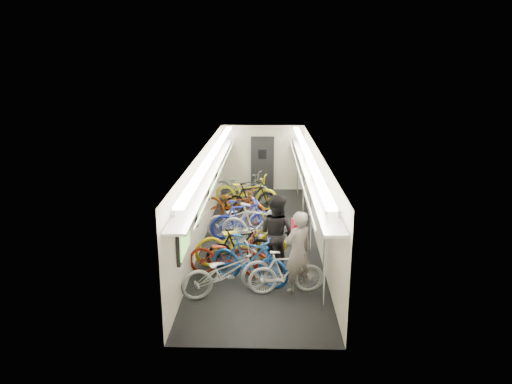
# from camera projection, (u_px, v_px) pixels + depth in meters

# --- Properties ---
(train_car_shell) EXTENTS (10.00, 10.00, 10.00)m
(train_car_shell) POSITION_uv_depth(u_px,v_px,m) (247.00, 172.00, 12.58)
(train_car_shell) COLOR black
(train_car_shell) RESTS_ON ground
(bicycle_0) EXTENTS (2.00, 1.34, 0.99)m
(bicycle_0) POSITION_uv_depth(u_px,v_px,m) (227.00, 272.00, 9.17)
(bicycle_0) COLOR #A5A5A9
(bicycle_0) RESTS_ON ground
(bicycle_1) EXTENTS (1.86, 1.21, 1.09)m
(bicycle_1) POSITION_uv_depth(u_px,v_px,m) (249.00, 260.00, 9.61)
(bicycle_1) COLOR #1B4FA6
(bicycle_1) RESTS_ON ground
(bicycle_2) EXTENTS (1.95, 0.96, 0.98)m
(bicycle_2) POSITION_uv_depth(u_px,v_px,m) (230.00, 256.00, 9.96)
(bicycle_2) COLOR maroon
(bicycle_2) RESTS_ON ground
(bicycle_3) EXTENTS (1.63, 0.92, 0.94)m
(bicycle_3) POSITION_uv_depth(u_px,v_px,m) (239.00, 247.00, 10.50)
(bicycle_3) COLOR black
(bicycle_3) RESTS_ON ground
(bicycle_4) EXTENTS (2.28, 1.25, 1.14)m
(bicycle_4) POSITION_uv_depth(u_px,v_px,m) (241.00, 241.00, 10.57)
(bicycle_4) COLOR gold
(bicycle_4) RESTS_ON ground
(bicycle_5) EXTENTS (1.98, 1.12, 1.15)m
(bicycle_5) POSITION_uv_depth(u_px,v_px,m) (256.00, 226.00, 11.54)
(bicycle_5) COLOR silver
(bicycle_5) RESTS_ON ground
(bicycle_6) EXTENTS (1.93, 1.21, 0.96)m
(bicycle_6) POSITION_uv_depth(u_px,v_px,m) (239.00, 218.00, 12.46)
(bicycle_6) COLOR silver
(bicycle_6) RESTS_ON ground
(bicycle_7) EXTENTS (1.83, 1.08, 1.06)m
(bicycle_7) POSITION_uv_depth(u_px,v_px,m) (242.00, 218.00, 12.24)
(bicycle_7) COLOR #1B26A4
(bicycle_7) RESTS_ON ground
(bicycle_8) EXTENTS (2.16, 1.42, 1.07)m
(bicycle_8) POSITION_uv_depth(u_px,v_px,m) (234.00, 204.00, 13.45)
(bicycle_8) COLOR maroon
(bicycle_8) RESTS_ON ground
(bicycle_9) EXTENTS (1.75, 1.00, 1.02)m
(bicycle_9) POSITION_uv_depth(u_px,v_px,m) (251.00, 198.00, 14.19)
(bicycle_9) COLOR black
(bicycle_9) RESTS_ON ground
(bicycle_10) EXTENTS (2.26, 1.28, 1.12)m
(bicycle_10) POSITION_uv_depth(u_px,v_px,m) (246.00, 192.00, 14.69)
(bicycle_10) COLOR yellow
(bicycle_10) RESTS_ON ground
(bicycle_11) EXTENTS (1.61, 0.67, 0.94)m
(bicycle_11) POSITION_uv_depth(u_px,v_px,m) (286.00, 272.00, 9.21)
(bicycle_11) COLOR silver
(bicycle_11) RESTS_ON ground
(bicycle_12) EXTENTS (2.22, 1.44, 1.10)m
(bicycle_12) POSITION_uv_depth(u_px,v_px,m) (242.00, 187.00, 15.31)
(bicycle_12) COLOR slate
(bicycle_12) RESTS_ON ground
(passenger_near) EXTENTS (0.75, 0.69, 1.73)m
(passenger_near) POSITION_uv_depth(u_px,v_px,m) (298.00, 252.00, 9.19)
(passenger_near) COLOR slate
(passenger_near) RESTS_ON ground
(passenger_mid) EXTENTS (1.10, 1.08, 1.79)m
(passenger_mid) POSITION_uv_depth(u_px,v_px,m) (277.00, 233.00, 10.14)
(passenger_mid) COLOR black
(passenger_mid) RESTS_ON ground
(backpack) EXTENTS (0.29, 0.23, 0.38)m
(backpack) POSITION_uv_depth(u_px,v_px,m) (298.00, 227.00, 9.42)
(backpack) COLOR #B01127
(backpack) RESTS_ON passenger_near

